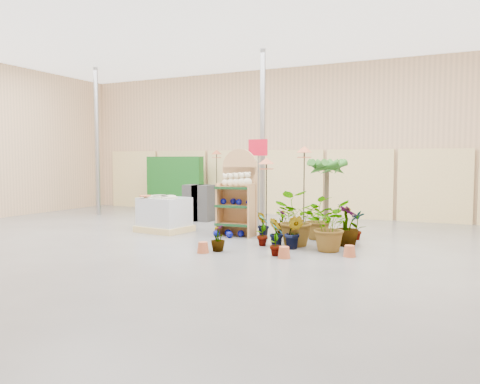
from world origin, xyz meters
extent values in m
cube|color=#5D5D5D|center=(0.00, 0.00, -0.05)|extent=(15.00, 12.00, 0.10)
cube|color=white|center=(0.00, 0.00, 4.55)|extent=(15.00, 12.00, 0.10)
cube|color=tan|center=(0.00, 6.05, 2.25)|extent=(15.00, 0.10, 4.50)
cylinder|color=gray|center=(-5.50, 3.50, 2.25)|extent=(0.14, 0.14, 4.50)
cylinder|color=gray|center=(0.00, 3.50, 2.25)|extent=(0.14, 0.14, 4.50)
cube|color=#D4BA76|center=(-6.00, 5.92, 1.00)|extent=(1.90, 0.06, 2.00)
cube|color=#D4BA76|center=(-4.00, 5.92, 1.00)|extent=(1.90, 0.06, 2.00)
cube|color=#D4BA76|center=(-2.00, 5.92, 1.00)|extent=(1.90, 0.06, 2.00)
cube|color=#D4BA76|center=(0.00, 5.92, 1.00)|extent=(1.90, 0.06, 2.00)
cube|color=#D4BA76|center=(2.00, 5.92, 1.00)|extent=(1.90, 0.06, 2.00)
cube|color=#D4BA76|center=(4.00, 5.92, 1.00)|extent=(1.90, 0.06, 2.00)
cube|color=#AD8050|center=(0.12, 1.88, 0.77)|extent=(0.82, 0.15, 1.54)
cylinder|color=#AD8050|center=(0.12, 1.88, 1.54)|extent=(0.82, 0.15, 0.81)
cube|color=#AD8050|center=(0.12, 1.65, 0.27)|extent=(0.82, 0.53, 0.04)
cube|color=#0F3819|center=(0.12, 1.42, 0.27)|extent=(0.78, 0.10, 0.05)
cube|color=#AD8050|center=(0.12, 1.65, 0.68)|extent=(0.82, 0.53, 0.04)
cube|color=#0F3819|center=(0.12, 1.42, 0.68)|extent=(0.78, 0.10, 0.05)
cube|color=#AD8050|center=(0.12, 1.65, 1.09)|extent=(0.82, 0.53, 0.04)
cube|color=#0F3819|center=(0.12, 1.42, 1.09)|extent=(0.78, 0.10, 0.05)
cube|color=#AD8050|center=(-0.27, 1.65, 0.59)|extent=(0.08, 0.45, 1.18)
cube|color=#AD8050|center=(0.50, 1.65, 0.59)|extent=(0.08, 0.45, 1.18)
sphere|color=beige|center=(-0.16, 1.70, 1.19)|extent=(0.16, 0.16, 0.16)
sphere|color=beige|center=(-0.16, 1.70, 1.32)|extent=(0.13, 0.13, 0.13)
sphere|color=beige|center=(-0.02, 1.70, 1.19)|extent=(0.17, 0.17, 0.17)
sphere|color=beige|center=(-0.02, 1.70, 1.33)|extent=(0.13, 0.13, 0.13)
sphere|color=beige|center=(0.12, 1.70, 1.20)|extent=(0.18, 0.18, 0.18)
sphere|color=beige|center=(0.12, 1.70, 1.34)|extent=(0.13, 0.13, 0.13)
sphere|color=beige|center=(0.25, 1.70, 1.20)|extent=(0.19, 0.19, 0.19)
sphere|color=beige|center=(0.25, 1.70, 1.35)|extent=(0.13, 0.13, 0.13)
sphere|color=beige|center=(0.39, 1.70, 1.21)|extent=(0.20, 0.20, 0.20)
sphere|color=beige|center=(0.39, 1.70, 1.36)|extent=(0.13, 0.13, 0.13)
sphere|color=#060B75|center=(-0.17, 1.63, 0.77)|extent=(0.14, 0.14, 0.14)
sphere|color=#060B75|center=(0.02, 1.74, 0.77)|extent=(0.14, 0.14, 0.14)
sphere|color=#060B75|center=(0.21, 1.63, 0.77)|extent=(0.14, 0.14, 0.14)
sphere|color=#060B75|center=(0.41, 1.74, 0.77)|extent=(0.14, 0.14, 0.14)
sphere|color=#060B75|center=(-0.21, 1.36, 0.07)|extent=(0.15, 0.15, 0.15)
sphere|color=#060B75|center=(-0.05, 1.60, 0.07)|extent=(0.15, 0.15, 0.15)
sphere|color=#060B75|center=(0.11, 1.36, 0.07)|extent=(0.15, 0.15, 0.15)
sphere|color=#060B75|center=(0.27, 1.60, 0.07)|extent=(0.15, 0.15, 0.15)
cube|color=#D4BA76|center=(-1.69, 1.52, 0.07)|extent=(1.26, 1.09, 0.14)
cube|color=silver|center=(-1.69, 1.52, 0.48)|extent=(1.15, 0.99, 0.67)
cylinder|color=#BDB799|center=(-1.93, 1.38, 0.83)|extent=(0.38, 0.38, 0.04)
cylinder|color=#BDB799|center=(-1.69, 1.38, 0.83)|extent=(0.38, 0.38, 0.04)
cylinder|color=#BDB799|center=(-1.45, 1.38, 0.83)|extent=(0.38, 0.38, 0.04)
cylinder|color=#BDB799|center=(-1.93, 1.67, 0.83)|extent=(0.38, 0.38, 0.04)
cylinder|color=#BDB799|center=(-1.69, 1.67, 0.83)|extent=(0.38, 0.38, 0.04)
cube|color=#272727|center=(-1.80, 3.59, 0.25)|extent=(0.50, 0.50, 0.50)
cube|color=#272727|center=(-1.80, 3.59, 0.75)|extent=(0.50, 0.50, 0.50)
cube|color=#272727|center=(-2.10, 3.59, 0.25)|extent=(0.50, 0.50, 0.50)
cube|color=#272727|center=(-2.10, 3.59, 0.75)|extent=(0.50, 0.50, 0.50)
cube|color=#124E16|center=(-3.80, 5.20, 0.90)|extent=(2.00, 0.30, 1.80)
cylinder|color=gray|center=(0.10, 3.00, 1.10)|extent=(0.05, 0.05, 2.20)
cube|color=#B70B20|center=(0.10, 2.96, 2.00)|extent=(0.50, 0.03, 0.40)
cylinder|color=black|center=(0.95, 1.41, 0.75)|extent=(0.02, 0.02, 1.51)
cylinder|color=#B35633|center=(0.95, 1.41, 1.51)|extent=(0.30, 0.30, 0.02)
cone|color=#B35633|center=(0.95, 1.41, 1.68)|extent=(0.34, 0.34, 0.14)
cylinder|color=black|center=(1.61, 1.92, 0.88)|extent=(0.02, 0.02, 1.75)
cylinder|color=#B35633|center=(1.61, 1.92, 1.75)|extent=(0.30, 0.30, 0.02)
cone|color=#B35633|center=(1.61, 1.92, 1.92)|extent=(0.34, 0.34, 0.14)
cylinder|color=black|center=(-2.10, 4.91, 0.88)|extent=(0.02, 0.02, 1.76)
cylinder|color=#B35633|center=(-2.10, 4.91, 1.76)|extent=(0.30, 0.30, 0.02)
cone|color=#B35633|center=(-2.10, 4.91, 1.93)|extent=(0.34, 0.34, 0.14)
cylinder|color=#473C28|center=(1.91, 2.67, 0.73)|extent=(0.10, 0.10, 1.47)
imported|color=#24621B|center=(1.12, 0.81, 0.35)|extent=(0.35, 0.43, 0.69)
imported|color=#24621B|center=(1.44, 0.73, 0.30)|extent=(0.38, 0.41, 0.59)
imported|color=#24621B|center=(1.66, 1.08, 0.53)|extent=(1.07, 0.97, 1.06)
imported|color=#24621B|center=(2.63, 1.52, 0.41)|extent=(0.65, 0.65, 0.83)
imported|color=#24621B|center=(2.67, 2.33, 0.32)|extent=(0.38, 0.40, 0.63)
imported|color=#24621B|center=(0.76, 1.73, 0.28)|extent=(0.36, 0.39, 0.57)
imported|color=#24621B|center=(1.85, 2.04, 0.45)|extent=(1.06, 1.07, 0.90)
imported|color=#24621B|center=(0.57, -0.05, 0.25)|extent=(0.33, 0.33, 0.50)
imported|color=#24621B|center=(1.70, 0.00, 0.32)|extent=(0.35, 0.40, 0.64)
imported|color=#24621B|center=(1.79, 0.75, 0.33)|extent=(0.38, 0.31, 0.65)
imported|color=#24621B|center=(2.42, 0.86, 0.47)|extent=(0.80, 0.90, 0.94)
imported|color=#24621B|center=(0.94, 2.45, 0.28)|extent=(0.45, 0.45, 0.57)
camera|label=1|loc=(4.62, -7.66, 1.71)|focal=35.00mm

